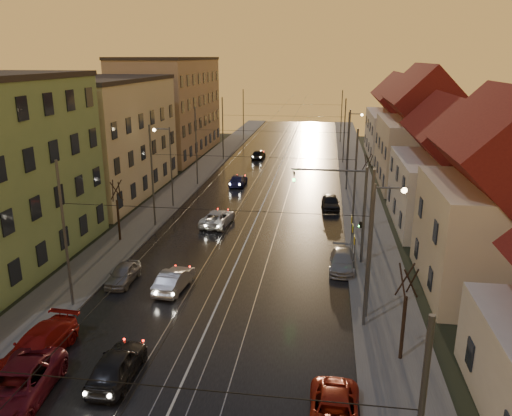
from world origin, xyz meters
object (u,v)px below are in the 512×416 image
at_px(parked_left_2, 39,345).
at_px(driving_car_2, 218,218).
at_px(parked_right_1, 342,261).
at_px(street_lamp_2, 168,159).
at_px(traffic_light_mast, 350,203).
at_px(driving_car_0, 117,365).
at_px(driving_car_1, 174,280).
at_px(parked_right_2, 330,202).
at_px(parked_left_1, 17,387).
at_px(parked_right_0, 334,415).
at_px(parked_left_3, 123,274).
at_px(street_lamp_3, 350,138).
at_px(driving_car_3, 238,180).
at_px(street_lamp_1, 377,239).
at_px(driving_car_4, 258,154).

bearing_deg(parked_left_2, driving_car_2, 82.28).
bearing_deg(parked_right_1, street_lamp_2, 143.85).
xyz_separation_m(traffic_light_mast, driving_car_0, (-11.09, -15.32, -3.86)).
relative_size(driving_car_0, driving_car_2, 0.90).
xyz_separation_m(driving_car_1, parked_right_2, (10.04, 19.34, 0.03)).
relative_size(driving_car_1, parked_left_1, 0.75).
distance_m(driving_car_1, parked_left_1, 12.10).
bearing_deg(parked_right_0, parked_left_1, -177.47).
xyz_separation_m(parked_left_1, parked_left_3, (-0.19, 12.11, -0.14)).
bearing_deg(parked_left_1, parked_right_0, -4.85).
distance_m(parked_left_3, parked_right_0, 18.14).
bearing_deg(street_lamp_3, driving_car_3, -153.40).
height_order(street_lamp_2, driving_car_2, street_lamp_2).
distance_m(street_lamp_3, driving_car_0, 45.19).
relative_size(parked_left_3, parked_right_1, 0.85).
bearing_deg(parked_left_2, traffic_light_mast, 46.35).
relative_size(driving_car_3, parked_right_0, 0.98).
bearing_deg(driving_car_2, traffic_light_mast, 153.36).
height_order(driving_car_2, parked_right_2, parked_right_2).
relative_size(street_lamp_1, driving_car_3, 1.81).
distance_m(driving_car_4, parked_right_0, 55.70).
bearing_deg(street_lamp_3, parked_left_2, -111.56).
relative_size(driving_car_2, parked_right_0, 1.06).
bearing_deg(parked_right_2, driving_car_2, -151.77).
relative_size(street_lamp_3, parked_left_2, 1.61).
distance_m(driving_car_1, driving_car_2, 13.09).
relative_size(driving_car_0, driving_car_1, 1.05).
bearing_deg(parked_right_1, street_lamp_3, 89.05).
xyz_separation_m(street_lamp_1, parked_left_1, (-15.80, -9.49, -4.12)).
bearing_deg(driving_car_1, parked_left_2, 67.37).
bearing_deg(parked_left_1, driving_car_3, 79.68).
distance_m(street_lamp_3, driving_car_2, 24.54).
relative_size(street_lamp_3, parked_left_3, 2.18).
bearing_deg(parked_left_1, street_lamp_2, 88.51).
relative_size(parked_left_3, parked_right_2, 0.88).
bearing_deg(driving_car_3, parked_right_0, 104.50).
distance_m(street_lamp_1, driving_car_0, 14.82).
bearing_deg(driving_car_4, driving_car_2, 94.84).
relative_size(driving_car_3, parked_left_1, 0.80).
distance_m(street_lamp_3, driving_car_3, 15.11).
distance_m(traffic_light_mast, driving_car_2, 13.87).
bearing_deg(driving_car_0, parked_left_1, 30.25).
xyz_separation_m(street_lamp_2, parked_right_2, (15.92, 1.44, -4.18)).
bearing_deg(driving_car_2, driving_car_1, 95.94).
distance_m(parked_right_0, parked_right_2, 30.62).
bearing_deg(driving_car_0, parked_left_2, -13.96).
relative_size(parked_left_1, parked_right_1, 1.28).
distance_m(street_lamp_3, traffic_light_mast, 28.03).
bearing_deg(parked_left_3, parked_left_2, -95.17).
bearing_deg(parked_right_1, street_lamp_1, -75.65).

